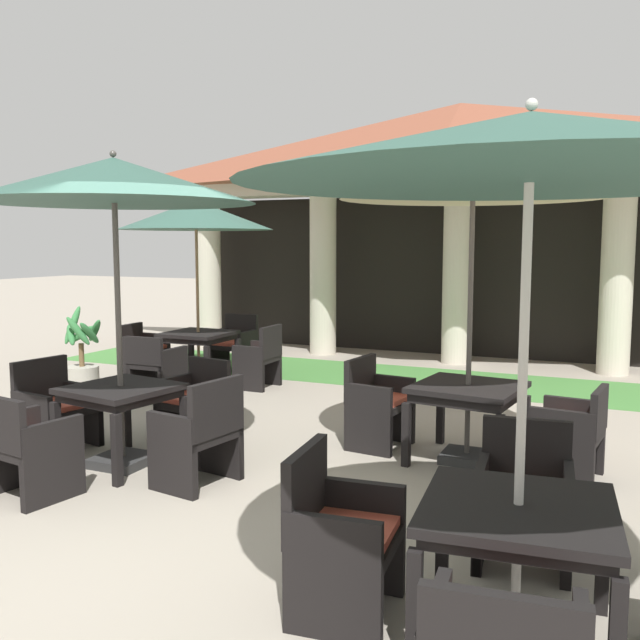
# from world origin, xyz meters

# --- Properties ---
(ground_plane) EXTENTS (60.00, 60.00, 0.00)m
(ground_plane) POSITION_xyz_m (0.00, 0.00, 0.00)
(ground_plane) COLOR #9E9384
(background_pavilion) EXTENTS (11.12, 2.66, 4.33)m
(background_pavilion) POSITION_xyz_m (0.00, 7.98, 3.29)
(background_pavilion) COLOR beige
(background_pavilion) RESTS_ON ground
(lawn_strip) EXTENTS (12.92, 1.86, 0.01)m
(lawn_strip) POSITION_xyz_m (0.00, 6.28, 0.00)
(lawn_strip) COLOR #47843D
(lawn_strip) RESTS_ON ground
(patio_table_near_foreground) EXTENTS (1.00, 1.00, 0.74)m
(patio_table_near_foreground) POSITION_xyz_m (-1.53, 1.18, 0.64)
(patio_table_near_foreground) COLOR black
(patio_table_near_foreground) RESTS_ON ground
(patio_umbrella_near_foreground) EXTENTS (2.50, 2.50, 2.85)m
(patio_umbrella_near_foreground) POSITION_xyz_m (-1.53, 1.18, 2.56)
(patio_umbrella_near_foreground) COLOR #2D2D2D
(patio_umbrella_near_foreground) RESTS_ON ground
(patio_chair_near_foreground_north) EXTENTS (0.65, 0.65, 0.83)m
(patio_chair_near_foreground_north) POSITION_xyz_m (-1.38, 2.14, 0.39)
(patio_chair_near_foreground_north) COLOR black
(patio_chair_near_foreground_north) RESTS_ON ground
(patio_chair_near_foreground_south) EXTENTS (0.71, 0.65, 0.86)m
(patio_chair_near_foreground_south) POSITION_xyz_m (-1.69, 0.23, 0.41)
(patio_chair_near_foreground_south) COLOR black
(patio_chair_near_foreground_south) RESTS_ON ground
(patio_chair_near_foreground_east) EXTENTS (0.61, 0.71, 0.92)m
(patio_chair_near_foreground_east) POSITION_xyz_m (-0.57, 1.03, 0.43)
(patio_chair_near_foreground_east) COLOR black
(patio_chair_near_foreground_east) RESTS_ON ground
(patio_chair_near_foreground_west) EXTENTS (0.68, 0.72, 0.88)m
(patio_chair_near_foreground_west) POSITION_xyz_m (-2.49, 1.34, 0.40)
(patio_chair_near_foreground_west) COLOR black
(patio_chair_near_foreground_west) RESTS_ON ground
(patio_table_mid_left) EXTENTS (1.04, 1.04, 0.73)m
(patio_table_mid_left) POSITION_xyz_m (2.20, -0.26, 0.64)
(patio_table_mid_left) COLOR black
(patio_table_mid_left) RESTS_ON ground
(patio_umbrella_mid_left) EXTENTS (2.85, 2.85, 2.72)m
(patio_umbrella_mid_left) POSITION_xyz_m (2.20, -0.26, 2.47)
(patio_umbrella_mid_left) COLOR #2D2D2D
(patio_umbrella_mid_left) RESTS_ON ground
(patio_chair_mid_left_north) EXTENTS (0.63, 0.58, 0.89)m
(patio_chair_mid_left_north) POSITION_xyz_m (2.11, 0.67, 0.41)
(patio_chair_mid_left_north) COLOR black
(patio_chair_mid_left_north) RESTS_ON ground
(patio_chair_mid_left_west) EXTENTS (0.59, 0.66, 0.91)m
(patio_chair_mid_left_west) POSITION_xyz_m (1.27, -0.35, 0.42)
(patio_chair_mid_left_west) COLOR black
(patio_chair_mid_left_west) RESTS_ON ground
(patio_table_mid_right) EXTENTS (0.91, 0.91, 0.74)m
(patio_table_mid_right) POSITION_xyz_m (-3.08, 4.71, 0.64)
(patio_table_mid_right) COLOR black
(patio_table_mid_right) RESTS_ON ground
(patio_umbrella_mid_right) EXTENTS (2.22, 2.22, 2.71)m
(patio_umbrella_mid_right) POSITION_xyz_m (-3.08, 4.71, 2.41)
(patio_umbrella_mid_right) COLOR #2D2D2D
(patio_umbrella_mid_right) RESTS_ON ground
(patio_chair_mid_right_east) EXTENTS (0.49, 0.59, 0.89)m
(patio_chair_mid_right_east) POSITION_xyz_m (-2.06, 4.72, 0.41)
(patio_chair_mid_right_east) COLOR black
(patio_chair_mid_right_east) RESTS_ON ground
(patio_chair_mid_right_west) EXTENTS (0.58, 0.57, 0.80)m
(patio_chair_mid_right_west) POSITION_xyz_m (-4.09, 4.70, 0.39)
(patio_chair_mid_right_west) COLOR black
(patio_chair_mid_right_west) RESTS_ON ground
(patio_chair_mid_right_south) EXTENTS (0.59, 0.59, 0.82)m
(patio_chair_mid_right_south) POSITION_xyz_m (-3.07, 3.69, 0.40)
(patio_chair_mid_right_south) COLOR black
(patio_chair_mid_right_south) RESTS_ON ground
(patio_chair_mid_right_north) EXTENTS (0.61, 0.58, 0.89)m
(patio_chair_mid_right_north) POSITION_xyz_m (-3.08, 5.73, 0.41)
(patio_chair_mid_right_north) COLOR black
(patio_chair_mid_right_north) RESTS_ON ground
(patio_table_far_back) EXTENTS (1.03, 1.03, 0.73)m
(patio_table_far_back) POSITION_xyz_m (1.34, 2.59, 0.63)
(patio_table_far_back) COLOR black
(patio_table_far_back) RESTS_ON ground
(patio_umbrella_far_back) EXTENTS (2.41, 2.41, 2.85)m
(patio_umbrella_far_back) POSITION_xyz_m (1.34, 2.59, 2.59)
(patio_umbrella_far_back) COLOR #2D2D2D
(patio_umbrella_far_back) RESTS_ON ground
(patio_chair_far_back_east) EXTENTS (0.61, 0.63, 0.82)m
(patio_chair_far_back_east) POSITION_xyz_m (2.27, 2.48, 0.39)
(patio_chair_far_back_east) COLOR black
(patio_chair_far_back_east) RESTS_ON ground
(patio_chair_far_back_west) EXTENTS (0.58, 0.67, 0.89)m
(patio_chair_far_back_west) POSITION_xyz_m (0.41, 2.70, 0.43)
(patio_chair_far_back_west) COLOR black
(patio_chair_far_back_west) RESTS_ON ground
(potted_palm_left_edge) EXTENTS (0.59, 0.58, 1.19)m
(potted_palm_left_edge) POSITION_xyz_m (-4.13, 3.46, 0.37)
(potted_palm_left_edge) COLOR #B2AD9E
(potted_palm_left_edge) RESTS_ON ground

